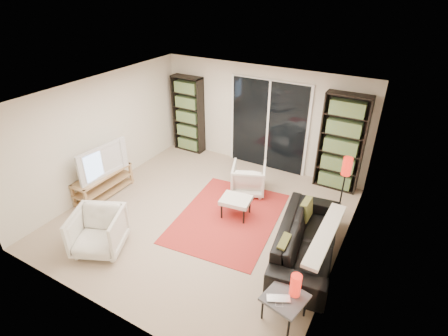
{
  "coord_description": "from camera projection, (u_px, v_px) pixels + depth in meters",
  "views": [
    {
      "loc": [
        3.01,
        -4.57,
        4.13
      ],
      "look_at": [
        0.25,
        0.3,
        1.0
      ],
      "focal_mm": 28.0,
      "sensor_mm": 36.0,
      "label": 1
    }
  ],
  "objects": [
    {
      "name": "armchair_back",
      "position": [
        249.0,
        178.0,
        7.41
      ],
      "size": [
        0.9,
        0.91,
        0.65
      ],
      "primitive_type": "imported",
      "rotation": [
        0.0,
        0.0,
        3.52
      ],
      "color": "silver",
      "rests_on": "floor"
    },
    {
      "name": "armchair_front",
      "position": [
        98.0,
        231.0,
        5.81
      ],
      "size": [
        1.05,
        1.07,
        0.74
      ],
      "primitive_type": "imported",
      "rotation": [
        0.0,
        0.0,
        0.43
      ],
      "color": "silver",
      "rests_on": "floor"
    },
    {
      "name": "wall_back",
      "position": [
        261.0,
        118.0,
        8.1
      ],
      "size": [
        5.0,
        0.02,
        2.4
      ],
      "primitive_type": "cube",
      "color": "silver",
      "rests_on": "ground"
    },
    {
      "name": "floor",
      "position": [
        205.0,
        216.0,
        6.78
      ],
      "size": [
        5.0,
        5.0,
        0.0
      ],
      "primitive_type": "plane",
      "color": "tan",
      "rests_on": "ground"
    },
    {
      "name": "ceiling",
      "position": [
        201.0,
        96.0,
        5.61
      ],
      "size": [
        5.0,
        5.0,
        0.02
      ],
      "primitive_type": "cube",
      "color": "white",
      "rests_on": "wall_back"
    },
    {
      "name": "wall_front",
      "position": [
        94.0,
        245.0,
        4.3
      ],
      "size": [
        5.0,
        0.02,
        2.4
      ],
      "primitive_type": "cube",
      "color": "silver",
      "rests_on": "ground"
    },
    {
      "name": "tv",
      "position": [
        100.0,
        160.0,
        7.05
      ],
      "size": [
        0.26,
        1.17,
        0.67
      ],
      "primitive_type": "imported",
      "rotation": [
        0.0,
        0.0,
        1.48
      ],
      "color": "black",
      "rests_on": "tv_stand"
    },
    {
      "name": "sofa",
      "position": [
        307.0,
        240.0,
        5.7
      ],
      "size": [
        1.2,
        2.34,
        0.65
      ],
      "primitive_type": "imported",
      "rotation": [
        0.0,
        0.0,
        1.72
      ],
      "color": "black",
      "rests_on": "floor"
    },
    {
      "name": "floor_lamp",
      "position": [
        346.0,
        173.0,
        6.35
      ],
      "size": [
        0.19,
        0.19,
        1.26
      ],
      "color": "black",
      "rests_on": "floor"
    },
    {
      "name": "laptop",
      "position": [
        279.0,
        301.0,
        4.52
      ],
      "size": [
        0.36,
        0.32,
        0.02
      ],
      "primitive_type": "imported",
      "rotation": [
        0.0,
        0.0,
        0.46
      ],
      "color": "silver",
      "rests_on": "side_table"
    },
    {
      "name": "table_lamp",
      "position": [
        296.0,
        285.0,
        4.56
      ],
      "size": [
        0.15,
        0.15,
        0.33
      ],
      "primitive_type": "cylinder",
      "color": "red",
      "rests_on": "side_table"
    },
    {
      "name": "sliding_door",
      "position": [
        268.0,
        126.0,
        8.05
      ],
      "size": [
        1.92,
        0.08,
        2.16
      ],
      "color": "white",
      "rests_on": "ground"
    },
    {
      "name": "rug",
      "position": [
        228.0,
        217.0,
        6.75
      ],
      "size": [
        2.04,
        2.6,
        0.01
      ],
      "primitive_type": "cube",
      "rotation": [
        0.0,
        0.0,
        0.1
      ],
      "color": "#B22A24",
      "rests_on": "floor"
    },
    {
      "name": "bookshelf_right",
      "position": [
        342.0,
        143.0,
        7.22
      ],
      "size": [
        0.9,
        0.3,
        2.1
      ],
      "color": "black",
      "rests_on": "ground"
    },
    {
      "name": "bookshelf_left",
      "position": [
        188.0,
        115.0,
        8.92
      ],
      "size": [
        0.8,
        0.3,
        1.95
      ],
      "color": "black",
      "rests_on": "ground"
    },
    {
      "name": "side_table",
      "position": [
        285.0,
        299.0,
        4.62
      ],
      "size": [
        0.61,
        0.61,
        0.4
      ],
      "color": "#4A4B50",
      "rests_on": "floor"
    },
    {
      "name": "wall_right",
      "position": [
        347.0,
        202.0,
        5.12
      ],
      "size": [
        0.02,
        5.0,
        2.4
      ],
      "primitive_type": "cube",
      "color": "silver",
      "rests_on": "ground"
    },
    {
      "name": "wall_left",
      "position": [
        102.0,
        134.0,
        7.27
      ],
      "size": [
        0.02,
        5.0,
        2.4
      ],
      "primitive_type": "cube",
      "color": "silver",
      "rests_on": "ground"
    },
    {
      "name": "ottoman",
      "position": [
        236.0,
        201.0,
        6.64
      ],
      "size": [
        0.61,
        0.53,
        0.4
      ],
      "color": "silver",
      "rests_on": "floor"
    },
    {
      "name": "tv_stand",
      "position": [
        104.0,
        184.0,
        7.34
      ],
      "size": [
        0.43,
        1.33,
        0.5
      ],
      "color": "tan",
      "rests_on": "floor"
    }
  ]
}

